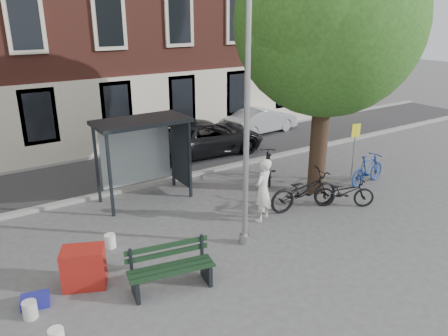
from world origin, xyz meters
TOP-DOWN VIEW (x-y plane):
  - ground at (0.00, 0.00)m, footprint 90.00×90.00m
  - road at (0.00, 7.00)m, footprint 40.00×4.00m
  - curb_near at (0.00, 5.00)m, footprint 40.00×0.25m
  - curb_far at (0.00, 9.00)m, footprint 40.00×0.25m
  - lamppost at (0.00, 0.00)m, footprint 0.28×0.35m
  - tree_right at (4.01, 1.38)m, footprint 5.76×5.60m
  - bus_shelter at (-0.61, 4.11)m, footprint 2.85×1.45m
  - painter at (1.20, 0.80)m, footprint 0.80×0.69m
  - bench at (-2.47, -0.69)m, footprint 1.93×0.93m
  - bike_a at (2.71, 0.72)m, footprint 2.36×1.17m
  - bike_b at (5.97, 1.01)m, footprint 1.83×0.69m
  - bike_c at (3.87, 0.16)m, footprint 1.84×1.54m
  - bike_d at (3.25, 3.09)m, footprint 1.50×1.85m
  - car_dark at (3.08, 7.06)m, footprint 5.17×2.59m
  - car_silver at (7.10, 8.40)m, footprint 3.93×1.70m
  - red_stand at (-4.02, 0.41)m, footprint 1.07×0.91m
  - blue_crate at (-5.09, 0.29)m, footprint 0.63×0.51m
  - bucket_a at (-5.25, -0.08)m, footprint 0.29×0.29m
  - bucket_c at (-3.00, 1.69)m, footprint 0.31×0.31m
  - notice_sign at (5.80, 1.55)m, footprint 0.35×0.09m

SIDE VIEW (x-z plane):
  - ground at x=0.00m, z-range 0.00..0.00m
  - road at x=0.00m, z-range 0.00..0.01m
  - curb_near at x=0.00m, z-range 0.00..0.12m
  - curb_far at x=0.00m, z-range 0.00..0.12m
  - blue_crate at x=-5.09m, z-range 0.00..0.20m
  - bucket_a at x=-5.25m, z-range 0.00..0.36m
  - bucket_c at x=-3.00m, z-range 0.00..0.36m
  - bench at x=-2.47m, z-range -0.04..0.92m
  - red_stand at x=-4.02m, z-range 0.00..0.90m
  - bike_c at x=3.87m, z-range 0.00..0.95m
  - bike_b at x=5.97m, z-range 0.00..1.07m
  - bike_d at x=3.25m, z-range 0.00..1.13m
  - bike_a at x=2.71m, z-range 0.00..1.19m
  - car_silver at x=7.10m, z-range 0.00..1.26m
  - car_dark at x=3.08m, z-range 0.00..1.41m
  - painter at x=1.20m, z-range 0.00..1.86m
  - notice_sign at x=5.80m, z-range 0.49..2.55m
  - bus_shelter at x=-0.61m, z-range 0.61..3.23m
  - lamppost at x=0.00m, z-range -0.27..5.84m
  - tree_right at x=4.01m, z-range 1.52..9.72m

